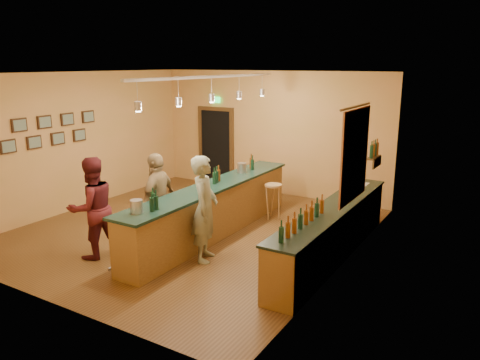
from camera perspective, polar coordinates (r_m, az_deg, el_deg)
The scene contains 17 objects.
floor at distance 9.86m, azimuth -5.86°, elevation -6.10°, with size 7.00×7.00×0.00m, color #513417.
ceiling at distance 9.26m, azimuth -6.37°, elevation 12.83°, with size 6.50×7.00×0.02m, color silver.
wall_back at distance 12.36m, azimuth 3.73°, elevation 5.74°, with size 6.50×0.02×3.20m, color tan.
wall_front at distance 7.04m, azimuth -23.48°, elevation -1.87°, with size 6.50×0.02×3.20m, color tan.
wall_left at distance 11.65m, azimuth -19.03°, elevation 4.49°, with size 0.02×7.00×3.20m, color tan.
wall_right at distance 7.94m, azimuth 13.00°, elevation 0.69°, with size 0.02×7.00×3.20m, color tan.
doorway at distance 13.27m, azimuth -2.91°, elevation 4.26°, with size 1.15×0.09×2.48m.
tapestry at distance 8.27m, azimuth 13.83°, elevation 2.94°, with size 0.03×1.40×1.60m, color maroon.
bottle_shelf at distance 9.74m, azimuth 16.10°, elevation 3.33°, with size 0.17×0.55×0.54m.
picture_grid at distance 11.11m, azimuth -21.99°, elevation 5.63°, with size 0.06×2.20×0.70m, color #382111, non-canonical shape.
back_counter at distance 8.51m, azimuth 11.16°, elevation -6.15°, with size 0.60×4.55×1.27m.
tasting_bar at distance 9.36m, azimuth -3.29°, elevation -3.24°, with size 0.73×5.10×1.38m.
pendant_track at distance 8.94m, azimuth -3.49°, elevation 11.45°, with size 0.11×4.60×0.50m.
bartender at distance 8.13m, azimuth -4.33°, elevation -3.53°, with size 0.68×0.45×1.88m, color gray.
customer_a at distance 8.63m, azimuth -17.56°, elevation -3.28°, with size 0.89×0.69×1.82m, color #59191E.
customer_b at distance 8.84m, azimuth -9.94°, elevation -2.48°, with size 1.06×0.44×1.81m, color #997A51.
bar_stool at distance 10.34m, azimuth 4.06°, elevation -1.28°, with size 0.39×0.39×0.80m.
Camera 1 is at (5.59, -7.37, 3.40)m, focal length 35.00 mm.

